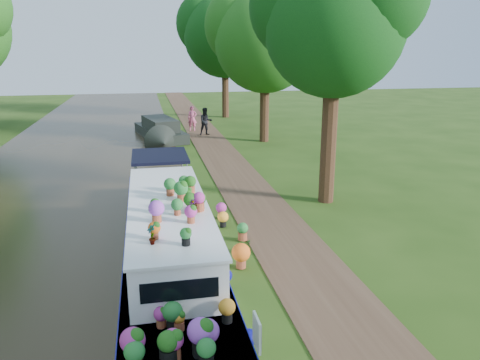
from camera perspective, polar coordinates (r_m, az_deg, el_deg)
name	(u,v)px	position (r m, az deg, el deg)	size (l,w,h in m)	color
ground	(243,240)	(14.09, 0.39, -7.33)	(100.00, 100.00, 0.00)	#254310
canal_water	(29,257)	(14.21, -24.29, -8.55)	(10.00, 100.00, 0.02)	black
towpath	(282,236)	(14.36, 5.11, -6.87)	(2.20, 100.00, 0.03)	#4A3322
plant_boat	(170,242)	(11.94, -8.58, -7.45)	(2.29, 13.52, 2.26)	white
tree_near_overhang	(334,16)	(17.07, 11.40, 19.05)	(5.52, 5.28, 8.99)	#321D10
tree_near_mid	(265,33)	(28.70, 3.05, 17.50)	(6.90, 6.60, 9.40)	#321D10
tree_near_far	(224,29)	(39.38, -1.91, 17.89)	(7.59, 7.26, 10.30)	#321D10
second_boat	(160,131)	(30.17, -9.68, 5.97)	(3.28, 7.21, 1.33)	black
pedestrian_pink	(192,118)	(32.83, -5.84, 7.48)	(0.62, 0.41, 1.71)	pink
pedestrian_dark	(206,121)	(31.03, -4.19, 7.13)	(0.87, 0.68, 1.79)	black
verge_plant	(244,246)	(13.16, 0.48, -8.06)	(0.38, 0.33, 0.42)	#22641E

